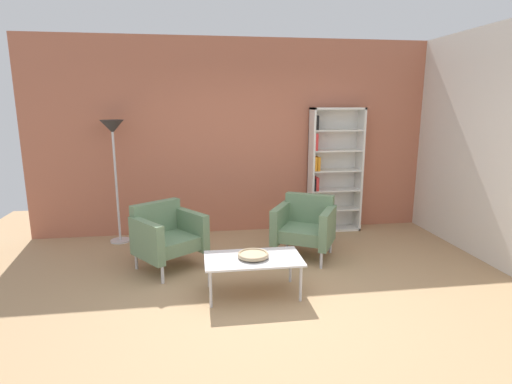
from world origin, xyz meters
TOP-DOWN VIEW (x-y plane):
  - ground_plane at (0.00, 0.00)m, footprint 8.32×8.32m
  - brick_back_panel at (0.00, 2.46)m, footprint 6.40×0.12m
  - plaster_right_partition at (2.86, 0.60)m, footprint 0.12×5.20m
  - bookshelf_tall at (1.31, 2.26)m, footprint 0.80×0.30m
  - coffee_table_low at (-0.21, 0.18)m, footprint 1.00×0.56m
  - decorative_bowl at (-0.21, 0.18)m, footprint 0.32×0.32m
  - armchair_by_bookshelf at (0.61, 1.19)m, footprint 0.93×0.91m
  - armchair_near_window at (-1.14, 1.04)m, footprint 0.95×0.94m
  - floor_lamp_torchiere at (-1.89, 2.11)m, footprint 0.32×0.32m

SIDE VIEW (x-z plane):
  - ground_plane at x=0.00m, z-range 0.00..0.00m
  - coffee_table_low at x=-0.21m, z-range 0.17..0.57m
  - armchair_by_bookshelf at x=0.61m, z-range 0.02..0.80m
  - armchair_near_window at x=-1.14m, z-range 0.02..0.80m
  - decorative_bowl at x=-0.21m, z-range 0.41..0.46m
  - bookshelf_tall at x=1.31m, z-range -0.01..1.89m
  - floor_lamp_torchiere at x=-1.89m, z-range 0.58..2.32m
  - brick_back_panel at x=0.00m, z-range 0.00..2.90m
  - plaster_right_partition at x=2.86m, z-range 0.00..2.90m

